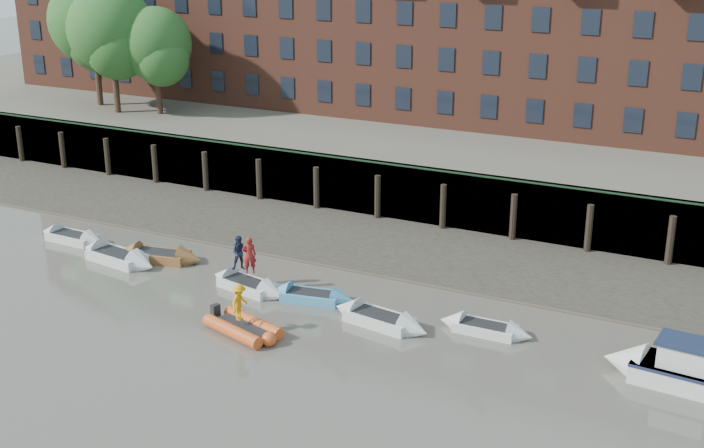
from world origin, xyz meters
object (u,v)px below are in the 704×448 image
Objects in this scene: rowboat_1 at (118,257)px; person_rower_b at (240,253)px; rowboat_5 at (380,319)px; motor_launch at (669,368)px; person_rower_a at (249,255)px; rib_tender at (245,328)px; rowboat_2 at (159,256)px; rowboat_4 at (311,296)px; person_rib_crew at (240,302)px; rowboat_3 at (248,285)px; rowboat_6 at (485,328)px; rowboat_0 at (73,237)px.

rowboat_1 is 3.13× the size of person_rower_b.
rowboat_5 is at bearing -40.98° from person_rower_b.
motor_launch is 18.60m from person_rower_a.
rowboat_2 is at bearing 166.07° from rib_tender.
rowboat_5 is at bearing -18.71° from rowboat_2.
rowboat_2 is at bearing 164.30° from rowboat_4.
person_rib_crew is (-4.84, -3.33, 1.13)m from rowboat_5.
person_rib_crew reaches higher than rowboat_5.
motor_launch is (11.65, 0.39, 0.35)m from rowboat_5.
person_rower_b is at bearing 172.40° from rowboat_3.
rowboat_6 is at bearing -1.65° from motor_launch.
person_rower_a is (-2.32, 3.93, 1.49)m from rib_tender.
rowboat_5 reaches higher than rib_tender.
rib_tender is at bearing -46.16° from rowboat_3.
rowboat_1 is (4.17, -1.23, 0.03)m from rowboat_0.
person_rower_b reaches higher than rowboat_5.
rowboat_6 is at bearing -66.71° from person_rib_crew.
rowboat_2 is at bearing -178.75° from rowboat_3.
rowboat_1 is 1.29× the size of rowboat_6.
person_rower_a is at bearing 24.39° from person_rib_crew.
rowboat_0 is at bearing 165.83° from rowboat_4.
rowboat_6 is at bearing 145.96° from person_rower_a.
person_rib_crew is (-0.25, 0.03, 1.10)m from rib_tender.
person_rib_crew is (8.30, -5.03, 1.13)m from rowboat_2.
person_rib_crew is at bearing -13.69° from rowboat_1.
rowboat_0 is at bearing 176.91° from rib_tender.
rowboat_0 is 0.96× the size of rowboat_3.
rowboat_6 is 9.97m from rib_tender.
motor_launch is (18.72, -0.20, 0.36)m from rowboat_3.
rib_tender is (-8.84, -4.62, 0.07)m from rowboat_6.
rowboat_0 is at bearing 167.38° from rowboat_2.
rowboat_5 reaches higher than rowboat_6.
rowboat_4 is (9.31, -0.85, -0.03)m from rowboat_2.
person_rower_a is at bearing -175.49° from rowboat_5.
rowboat_4 is 4.45m from person_rib_crew.
person_rib_crew is (2.07, -3.91, -0.39)m from person_rower_a.
person_rower_a reaches higher than motor_launch.
person_rower_a is (-6.91, 0.57, 1.52)m from rowboat_5.
rowboat_0 is 1.04× the size of rowboat_4.
person_rower_a is at bearing -50.73° from person_rower_b.
rib_tender is 16.67m from motor_launch.
rowboat_2 is 1.21× the size of rowboat_6.
person_rower_a is (7.96, -0.03, 1.50)m from rowboat_1.
person_rower_a is 0.66m from person_rower_b.
rowboat_6 is at bearing 25.77° from rowboat_5.
person_rib_crew is at bearing 17.76° from motor_launch.
rowboat_6 is 2.43× the size of person_rower_b.
rowboat_2 is 5.87m from person_rower_b.
rowboat_1 is 14.88m from rowboat_5.
person_rower_a is at bearing 7.52° from rowboat_1.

